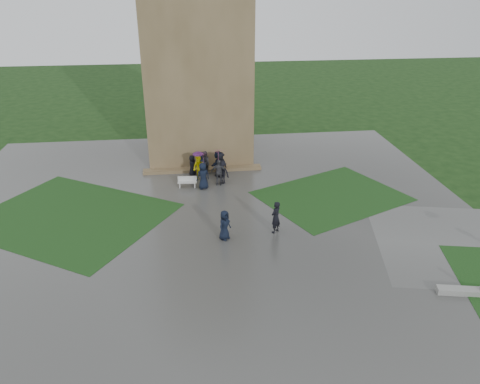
{
  "coord_description": "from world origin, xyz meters",
  "views": [
    {
      "loc": [
        -1.05,
        -22.74,
        13.62
      ],
      "look_at": [
        2.09,
        3.87,
        1.2
      ],
      "focal_mm": 35.0,
      "sensor_mm": 36.0,
      "label": 1
    }
  ],
  "objects": [
    {
      "name": "tower",
      "position": [
        0.0,
        15.0,
        9.0
      ],
      "size": [
        8.0,
        8.0,
        18.0
      ],
      "primitive_type": "cube",
      "color": "brown",
      "rests_on": "ground"
    },
    {
      "name": "plaza",
      "position": [
        0.0,
        2.0,
        0.01
      ],
      "size": [
        34.0,
        34.0,
        0.02
      ],
      "primitive_type": "cube",
      "color": "#3B3B38",
      "rests_on": "ground"
    },
    {
      "name": "pedestrian_near",
      "position": [
        3.79,
        0.65,
        0.99
      ],
      "size": [
        0.83,
        0.83,
        1.95
      ],
      "primitive_type": "imported",
      "rotation": [
        0.0,
        0.0,
        3.92
      ],
      "color": "black",
      "rests_on": "plaza"
    },
    {
      "name": "pedestrian_mid",
      "position": [
        0.79,
        0.22,
        0.9
      ],
      "size": [
        1.01,
        1.03,
        1.76
      ],
      "primitive_type": "imported",
      "rotation": [
        0.0,
        0.0,
        0.84
      ],
      "color": "black",
      "rests_on": "plaza"
    },
    {
      "name": "bench",
      "position": [
        -1.21,
        7.7,
        0.42
      ],
      "size": [
        1.35,
        0.51,
        0.77
      ],
      "rotation": [
        0.0,
        0.0,
        -0.07
      ],
      "color": "beige",
      "rests_on": "plaza"
    },
    {
      "name": "ground",
      "position": [
        0.0,
        0.0,
        0.0
      ],
      "size": [
        120.0,
        120.0,
        0.0
      ],
      "primitive_type": "plane",
      "color": "black"
    },
    {
      "name": "visitor_cluster",
      "position": [
        0.51,
        8.74,
        1.15
      ],
      "size": [
        3.06,
        3.76,
        2.65
      ],
      "color": "black",
      "rests_on": "plaza"
    },
    {
      "name": "lawn_inset_left",
      "position": [
        -8.5,
        4.0,
        0.03
      ],
      "size": [
        14.1,
        13.46,
        0.01
      ],
      "primitive_type": "cube",
      "rotation": [
        0.0,
        0.0,
        -0.56
      ],
      "color": "#143713",
      "rests_on": "plaza"
    },
    {
      "name": "lawn_inset_right",
      "position": [
        8.5,
        5.0,
        0.03
      ],
      "size": [
        11.12,
        10.15,
        0.01
      ],
      "primitive_type": "cube",
      "rotation": [
        0.0,
        0.0,
        0.44
      ],
      "color": "#143713",
      "rests_on": "plaza"
    },
    {
      "name": "tower_plinth",
      "position": [
        0.0,
        10.6,
        0.13
      ],
      "size": [
        9.0,
        0.8,
        0.22
      ],
      "primitive_type": "cube",
      "color": "brown",
      "rests_on": "plaza"
    }
  ]
}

